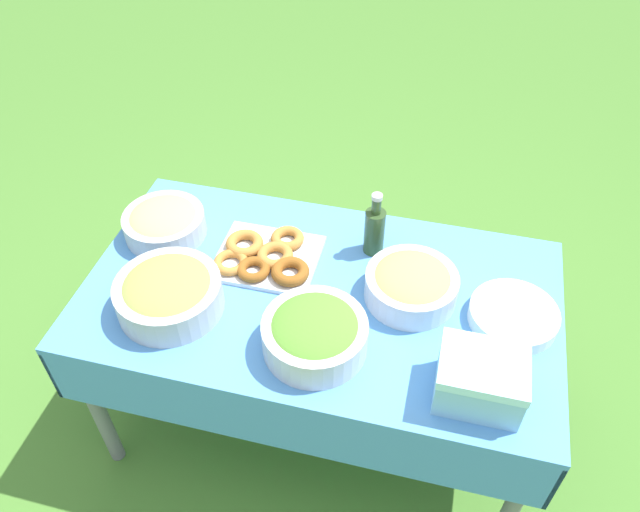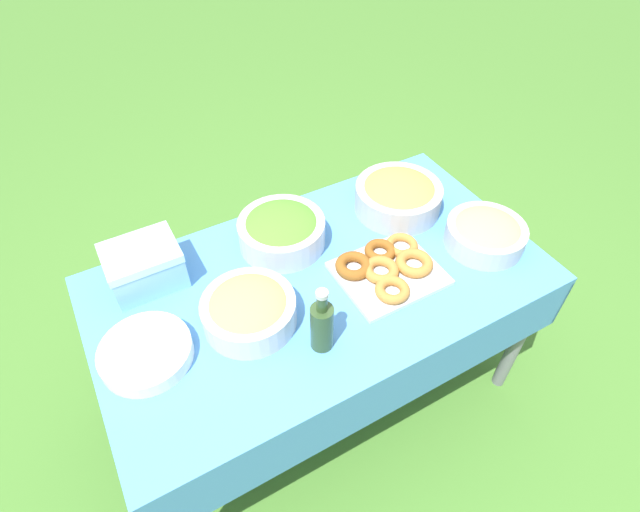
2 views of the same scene
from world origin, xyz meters
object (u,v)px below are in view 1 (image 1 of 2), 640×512
(plate_stack, at_px, (513,316))
(olive_oil_bottle, at_px, (375,229))
(donut_platter, at_px, (266,257))
(pasta_bowl, at_px, (164,222))
(salad_bowl, at_px, (315,333))
(cooler_box, at_px, (480,379))
(olive_bowl, at_px, (169,293))
(fruit_bowl, at_px, (411,284))

(plate_stack, relative_size, olive_oil_bottle, 1.12)
(donut_platter, bearing_deg, olive_oil_bottle, 23.29)
(olive_oil_bottle, bearing_deg, pasta_bowl, -172.60)
(salad_bowl, xyz_separation_m, pasta_bowl, (-0.61, 0.35, -0.01))
(pasta_bowl, bearing_deg, cooler_box, -20.36)
(olive_bowl, bearing_deg, salad_bowl, -5.17)
(donut_platter, bearing_deg, pasta_bowl, 172.39)
(olive_oil_bottle, bearing_deg, olive_bowl, -144.14)
(plate_stack, height_order, olive_oil_bottle, olive_oil_bottle)
(salad_bowl, bearing_deg, olive_bowl, 174.83)
(fruit_bowl, bearing_deg, cooler_box, -54.39)
(cooler_box, bearing_deg, donut_platter, 153.53)
(fruit_bowl, height_order, olive_bowl, olive_bowl)
(donut_platter, xyz_separation_m, olive_bowl, (-0.22, -0.25, 0.04))
(pasta_bowl, distance_m, plate_stack, 1.16)
(plate_stack, distance_m, fruit_bowl, 0.31)
(salad_bowl, relative_size, olive_bowl, 0.94)
(pasta_bowl, height_order, cooler_box, cooler_box)
(pasta_bowl, distance_m, fruit_bowl, 0.85)
(donut_platter, relative_size, plate_stack, 1.25)
(salad_bowl, bearing_deg, olive_oil_bottle, 78.68)
(salad_bowl, xyz_separation_m, donut_platter, (-0.24, 0.30, -0.04))
(plate_stack, relative_size, cooler_box, 1.15)
(pasta_bowl, distance_m, cooler_box, 1.14)
(plate_stack, distance_m, cooler_box, 0.30)
(donut_platter, xyz_separation_m, plate_stack, (0.78, -0.06, 0.00))
(olive_bowl, bearing_deg, pasta_bowl, 116.73)
(plate_stack, bearing_deg, fruit_bowl, 175.54)
(salad_bowl, height_order, plate_stack, salad_bowl)
(plate_stack, bearing_deg, pasta_bowl, 174.51)
(salad_bowl, bearing_deg, pasta_bowl, 150.56)
(plate_stack, distance_m, olive_bowl, 1.02)
(fruit_bowl, distance_m, cooler_box, 0.38)
(salad_bowl, height_order, donut_platter, salad_bowl)
(fruit_bowl, bearing_deg, plate_stack, -4.46)
(salad_bowl, xyz_separation_m, plate_stack, (0.54, 0.23, -0.04))
(olive_bowl, relative_size, cooler_box, 1.40)
(salad_bowl, relative_size, donut_platter, 0.91)
(salad_bowl, bearing_deg, donut_platter, 129.01)
(olive_oil_bottle, bearing_deg, fruit_bowl, -50.20)
(donut_platter, distance_m, olive_bowl, 0.34)
(donut_platter, height_order, fruit_bowl, fruit_bowl)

